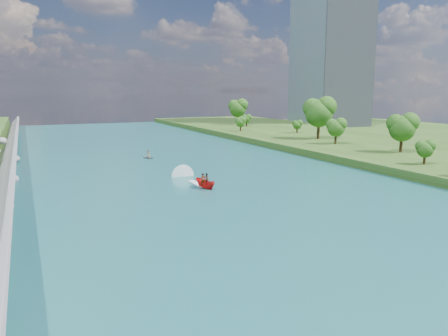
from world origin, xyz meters
name	(u,v)px	position (x,y,z in m)	size (l,w,h in m)	color
ground	(263,212)	(0.00, 0.00, 0.00)	(260.00, 260.00, 0.00)	#2D5119
river_water	(196,179)	(0.00, 20.00, 0.05)	(55.00, 240.00, 0.10)	#18595D
berm_east	(433,154)	(49.50, 20.00, 0.75)	(44.00, 240.00, 1.50)	#2D5119
riprap_bank	(1,183)	(-25.84, 19.54, 1.79)	(4.61, 236.00, 4.35)	slate
office_tower	(331,44)	(82.50, 95.00, 30.00)	(22.00, 22.00, 60.00)	gray
trees_east	(419,126)	(41.22, 16.42, 6.74)	(17.34, 142.35, 11.82)	#1C4913
motorboat	(200,181)	(-1.30, 15.24, 0.70)	(3.60, 18.75, 2.10)	red
raft	(149,156)	(-1.33, 42.08, 0.46)	(2.76, 3.10, 1.62)	gray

